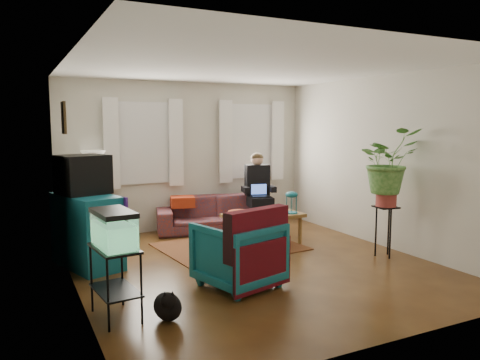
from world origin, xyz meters
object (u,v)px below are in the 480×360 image
sofa (217,208)px  aquarium_stand (116,283)px  coffee_table (263,229)px  side_table (96,216)px  armchair (238,250)px  dresser (87,231)px  plant_stand (385,231)px

sofa → aquarium_stand: 3.80m
aquarium_stand → coffee_table: 3.17m
sofa → side_table: size_ratio=2.73×
aquarium_stand → armchair: size_ratio=0.83×
dresser → plant_stand: dresser is taller
armchair → coffee_table: size_ratio=0.71×
sofa → armchair: size_ratio=2.45×
side_table → aquarium_stand: 3.31m
sofa → coffee_table: bearing=-63.9°
dresser → sofa: bearing=8.1°
sofa → coffee_table: sofa is taller
dresser → plant_stand: (3.85, -1.38, -0.12)m
dresser → aquarium_stand: 1.84m
plant_stand → coffee_table: bearing=133.1°
sofa → side_table: bearing=-174.8°
aquarium_stand → coffee_table: size_ratio=0.59×
coffee_table → armchair: bearing=-129.5°
side_table → dresser: (-0.34, -1.46, 0.10)m
side_table → coffee_table: bearing=-33.8°
dresser → coffee_table: dresser is taller
plant_stand → armchair: bearing=-175.9°
side_table → dresser: dresser is taller
side_table → plant_stand: side_table is taller
aquarium_stand → armchair: bearing=4.8°
coffee_table → sofa: bearing=100.4°
sofa → aquarium_stand: (-2.36, -2.98, -0.06)m
coffee_table → plant_stand: (1.23, -1.32, 0.11)m
armchair → dresser: bearing=-62.6°
dresser → armchair: 2.13m
side_table → aquarium_stand: size_ratio=1.09×
aquarium_stand → coffee_table: bearing=27.9°
coffee_table → side_table: bearing=144.6°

